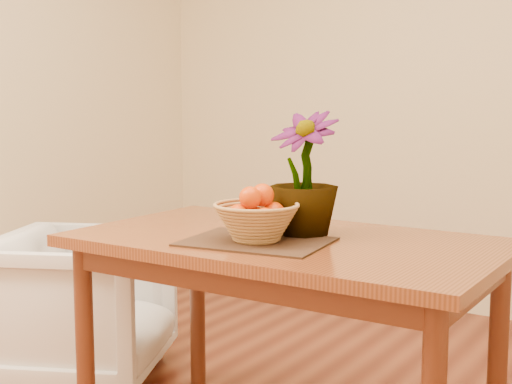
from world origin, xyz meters
The scene contains 7 objects.
wall_back centered at (0.00, 2.25, 1.35)m, with size 4.00×0.02×2.70m, color beige.
table centered at (0.00, 0.30, 0.66)m, with size 1.40×0.80×0.75m.
placemat centered at (-0.03, 0.17, 0.75)m, with size 0.44×0.33×0.01m, color #3D2316.
wicker_basket centered at (-0.03, 0.17, 0.81)m, with size 0.27×0.27×0.11m.
orange_pile centered at (-0.03, 0.17, 0.86)m, with size 0.17×0.18×0.13m.
potted_plant centered at (0.03, 0.36, 0.96)m, with size 0.23×0.23×0.42m, color #1F4814.
armchair centered at (-1.07, 0.39, 0.36)m, with size 0.69×0.65×0.71m, color gray.
Camera 1 is at (1.17, -1.70, 1.20)m, focal length 50.00 mm.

